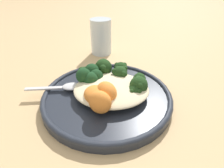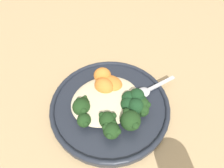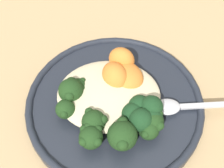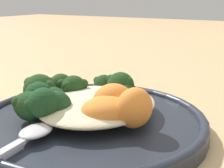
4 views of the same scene
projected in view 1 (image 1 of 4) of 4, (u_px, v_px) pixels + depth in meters
name	position (u px, v px, depth m)	size (l,w,h in m)	color
ground_plane	(107.00, 104.00, 0.39)	(4.00, 4.00, 0.00)	tan
plate	(109.00, 96.00, 0.39)	(0.29, 0.29, 0.02)	#232833
quinoa_mound	(111.00, 89.00, 0.38)	(0.16, 0.14, 0.02)	beige
broccoli_stalk_0	(126.00, 92.00, 0.37)	(0.09, 0.03, 0.03)	#ADC675
broccoli_stalk_1	(134.00, 86.00, 0.38)	(0.12, 0.05, 0.04)	#ADC675
broccoli_stalk_2	(133.00, 82.00, 0.40)	(0.10, 0.07, 0.03)	#ADC675
broccoli_stalk_3	(117.00, 78.00, 0.41)	(0.07, 0.12, 0.04)	#ADC675
broccoli_stalk_4	(119.00, 72.00, 0.43)	(0.06, 0.12, 0.03)	#ADC675
broccoli_stalk_5	(104.00, 71.00, 0.43)	(0.04, 0.13, 0.04)	#ADC675
broccoli_stalk_6	(93.00, 78.00, 0.41)	(0.09, 0.11, 0.03)	#ADC675
broccoli_stalk_7	(89.00, 77.00, 0.41)	(0.09, 0.09, 0.04)	#ADC675
sweet_potato_chunk_0	(106.00, 92.00, 0.35)	(0.05, 0.04, 0.04)	orange
sweet_potato_chunk_1	(98.00, 96.00, 0.35)	(0.06, 0.05, 0.03)	orange
sweet_potato_chunk_2	(100.00, 102.00, 0.32)	(0.04, 0.04, 0.05)	orange
kale_tuft	(89.00, 75.00, 0.41)	(0.06, 0.06, 0.04)	#193D1E
spoon	(66.00, 87.00, 0.40)	(0.13, 0.03, 0.01)	silver
water_glass	(101.00, 37.00, 0.60)	(0.07, 0.07, 0.12)	silver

